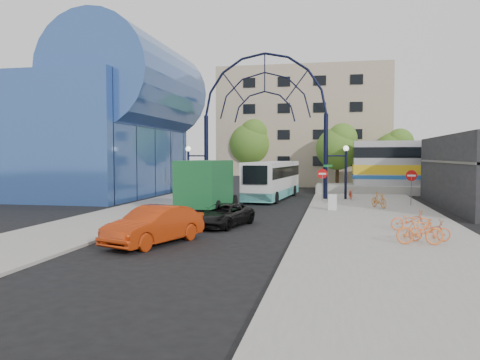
% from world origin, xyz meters
% --- Properties ---
extents(ground, '(120.00, 120.00, 0.00)m').
position_xyz_m(ground, '(0.00, 0.00, 0.00)').
color(ground, black).
rests_on(ground, ground).
extents(sidewalk_east, '(8.00, 56.00, 0.12)m').
position_xyz_m(sidewalk_east, '(8.00, 4.00, 0.06)').
color(sidewalk_east, gray).
rests_on(sidewalk_east, ground).
extents(plaza_west, '(5.00, 50.00, 0.12)m').
position_xyz_m(plaza_west, '(-6.50, 6.00, 0.06)').
color(plaza_west, gray).
rests_on(plaza_west, ground).
extents(gateway_arch, '(13.64, 0.44, 12.10)m').
position_xyz_m(gateway_arch, '(0.00, 14.00, 8.56)').
color(gateway_arch, black).
rests_on(gateway_arch, ground).
extents(stop_sign, '(0.80, 0.07, 2.50)m').
position_xyz_m(stop_sign, '(4.80, 12.00, 1.99)').
color(stop_sign, slate).
rests_on(stop_sign, sidewalk_east).
extents(do_not_enter_sign, '(0.76, 0.07, 2.48)m').
position_xyz_m(do_not_enter_sign, '(11.00, 10.00, 1.98)').
color(do_not_enter_sign, slate).
rests_on(do_not_enter_sign, sidewalk_east).
extents(street_name_sign, '(0.70, 0.70, 2.80)m').
position_xyz_m(street_name_sign, '(5.20, 12.60, 2.13)').
color(street_name_sign, slate).
rests_on(street_name_sign, sidewalk_east).
extents(sandwich_board, '(0.55, 0.61, 0.99)m').
position_xyz_m(sandwich_board, '(5.60, 5.98, 0.74)').
color(sandwich_board, white).
rests_on(sandwich_board, sidewalk_east).
extents(transit_hall, '(16.50, 18.00, 14.50)m').
position_xyz_m(transit_hall, '(-15.30, 15.00, 6.70)').
color(transit_hall, '#33569D').
rests_on(transit_hall, ground).
extents(apartment_block, '(20.00, 12.10, 14.00)m').
position_xyz_m(apartment_block, '(2.00, 34.97, 7.00)').
color(apartment_block, tan).
rests_on(apartment_block, ground).
extents(tree_north_a, '(4.48, 4.48, 7.00)m').
position_xyz_m(tree_north_a, '(6.12, 25.93, 4.61)').
color(tree_north_a, '#382314').
rests_on(tree_north_a, ground).
extents(tree_north_b, '(5.12, 5.12, 8.00)m').
position_xyz_m(tree_north_b, '(-3.88, 29.93, 5.27)').
color(tree_north_b, '#382314').
rests_on(tree_north_b, ground).
extents(tree_north_c, '(4.16, 4.16, 6.50)m').
position_xyz_m(tree_north_c, '(12.12, 27.93, 4.28)').
color(tree_north_c, '#382314').
rests_on(tree_north_c, ground).
extents(city_bus, '(3.55, 11.46, 3.10)m').
position_xyz_m(city_bus, '(0.61, 14.53, 1.62)').
color(city_bus, silver).
rests_on(city_bus, ground).
extents(green_truck, '(2.82, 6.69, 3.32)m').
position_xyz_m(green_truck, '(-2.18, 4.53, 1.66)').
color(green_truck, black).
rests_on(green_truck, ground).
extents(black_suv, '(2.89, 4.55, 1.17)m').
position_xyz_m(black_suv, '(0.15, -1.37, 0.58)').
color(black_suv, black).
rests_on(black_suv, ground).
extents(red_sedan, '(3.14, 5.01, 1.56)m').
position_xyz_m(red_sedan, '(-1.49, -6.55, 0.78)').
color(red_sedan, '#AE2E0A').
rests_on(red_sedan, ground).
extents(bike_near_a, '(0.68, 1.69, 0.87)m').
position_xyz_m(bike_near_a, '(7.01, 14.00, 0.55)').
color(bike_near_a, '#D9452B').
rests_on(bike_near_a, sidewalk_east).
extents(bike_near_b, '(1.26, 1.78, 1.06)m').
position_xyz_m(bike_near_b, '(8.65, 8.00, 0.65)').
color(bike_near_b, orange).
rests_on(bike_near_b, sidewalk_east).
extents(bike_far_a, '(1.72, 0.73, 0.88)m').
position_xyz_m(bike_far_a, '(9.53, -4.33, 0.56)').
color(bike_far_a, '#D65C2A').
rests_on(bike_far_a, sidewalk_east).
extents(bike_far_b, '(1.80, 0.56, 1.07)m').
position_xyz_m(bike_far_b, '(9.01, -5.20, 0.66)').
color(bike_far_b, orange).
rests_on(bike_far_b, sidewalk_east).
extents(bike_far_c, '(1.88, 0.91, 0.95)m').
position_xyz_m(bike_far_c, '(9.21, -1.52, 0.59)').
color(bike_far_c, orange).
rests_on(bike_far_c, sidewalk_east).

